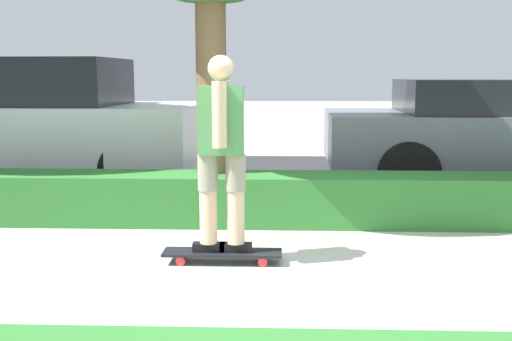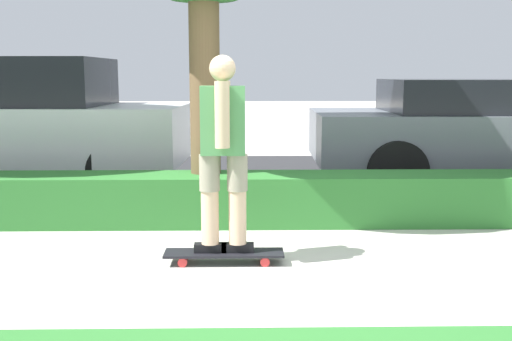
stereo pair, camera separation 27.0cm
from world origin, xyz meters
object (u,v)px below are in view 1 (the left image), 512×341
at_px(skateboard, 222,253).
at_px(parked_car_middle, 502,130).
at_px(parked_car_front, 53,121).
at_px(skater_person, 221,149).

distance_m(skateboard, parked_car_middle, 4.77).
bearing_deg(parked_car_front, skater_person, -49.68).
relative_size(skateboard, skater_person, 0.62).
xyz_separation_m(skateboard, skater_person, (-0.00, 0.00, 0.85)).
distance_m(skateboard, skater_person, 0.85).
bearing_deg(skateboard, parked_car_middle, 44.06).
xyz_separation_m(skateboard, parked_car_front, (-2.59, 3.31, 0.81)).
bearing_deg(parked_car_middle, skater_person, -134.13).
relative_size(skater_person, parked_car_middle, 0.33).
bearing_deg(skater_person, skateboard, 0.00).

